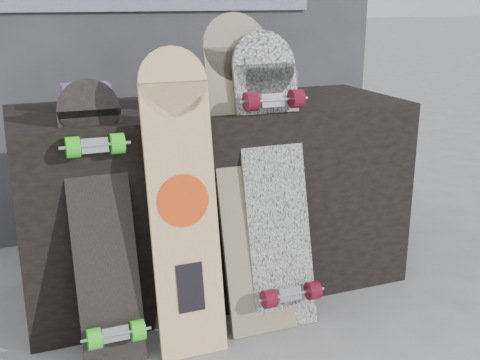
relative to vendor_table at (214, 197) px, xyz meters
name	(u,v)px	position (x,y,z in m)	size (l,w,h in m)	color
ground	(259,338)	(0.00, -0.50, -0.40)	(60.00, 60.00, 0.00)	slate
vendor_table	(214,197)	(0.00, 0.00, 0.00)	(1.60, 0.60, 0.80)	black
booth	(158,20)	(0.00, 0.85, 0.70)	(2.40, 0.22, 2.20)	#333338
merch_box_purple	(86,97)	(-0.50, 0.06, 0.45)	(0.18, 0.12, 0.10)	#583F82
merch_box_small	(276,84)	(0.30, 0.04, 0.46)	(0.14, 0.14, 0.12)	#583F82
merch_box_flat	(212,95)	(0.01, 0.03, 0.43)	(0.22, 0.10, 0.06)	#D1B78C
longboard_geisha	(182,196)	(-0.26, -0.41, 0.16)	(0.24, 0.22, 1.07)	beige
longboard_celtic	(248,163)	(0.04, -0.29, 0.22)	(0.26, 0.36, 1.17)	beige
longboard_cascadia	(275,176)	(0.13, -0.33, 0.17)	(0.25, 0.35, 1.10)	white
skateboard_dark	(102,220)	(-0.53, -0.35, 0.09)	(0.22, 0.35, 0.96)	black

